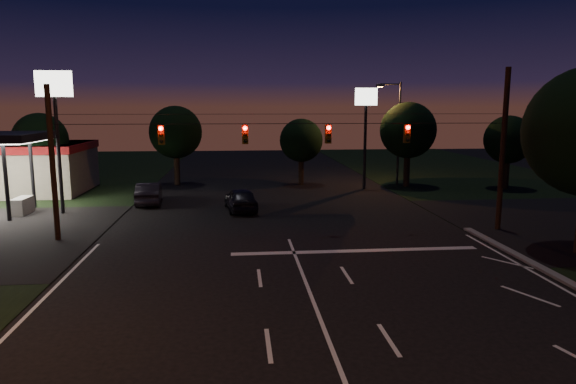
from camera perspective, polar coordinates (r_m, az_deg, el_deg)
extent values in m
plane|color=black|center=(14.09, 6.14, -19.81)|extent=(140.00, 140.00, 0.00)
cube|color=silver|center=(25.13, 7.54, -6.49)|extent=(12.00, 0.50, 0.01)
cylinder|color=black|center=(31.47, 22.25, -3.89)|extent=(0.30, 0.30, 9.00)
cylinder|color=black|center=(29.42, -24.16, -4.91)|extent=(0.28, 0.28, 8.00)
cylinder|color=black|center=(27.16, -0.12, 7.60)|extent=(24.00, 0.03, 0.03)
cylinder|color=black|center=(27.15, -0.12, 8.66)|extent=(24.00, 0.02, 0.02)
cube|color=#3F3307|center=(27.33, -13.89, 6.19)|extent=(0.32, 0.26, 1.00)
sphere|color=#FF0705|center=(27.16, -13.96, 6.86)|extent=(0.22, 0.22, 0.22)
sphere|color=black|center=(27.17, -13.94, 6.17)|extent=(0.20, 0.20, 0.20)
sphere|color=black|center=(27.19, -13.91, 5.47)|extent=(0.20, 0.20, 0.20)
cube|color=#3F3307|center=(27.06, -4.79, 6.40)|extent=(0.32, 0.26, 1.00)
sphere|color=#FF0705|center=(26.88, -4.79, 7.08)|extent=(0.22, 0.22, 0.22)
sphere|color=black|center=(26.90, -4.78, 6.38)|extent=(0.20, 0.20, 0.20)
sphere|color=black|center=(26.92, -4.77, 5.68)|extent=(0.20, 0.20, 0.20)
cube|color=#3F3307|center=(27.48, 4.48, 6.45)|extent=(0.32, 0.26, 1.00)
sphere|color=#FF0705|center=(27.31, 4.55, 7.12)|extent=(0.22, 0.22, 0.22)
sphere|color=black|center=(27.32, 4.54, 6.43)|extent=(0.20, 0.20, 0.20)
sphere|color=black|center=(27.34, 4.53, 5.74)|extent=(0.20, 0.20, 0.20)
cube|color=#3F3307|center=(28.55, 13.07, 6.35)|extent=(0.32, 0.26, 1.00)
sphere|color=#FF0705|center=(28.38, 13.19, 6.99)|extent=(0.22, 0.22, 0.22)
sphere|color=black|center=(28.40, 13.17, 6.33)|extent=(0.20, 0.20, 0.20)
sphere|color=black|center=(28.41, 13.14, 5.66)|extent=(0.20, 0.20, 0.20)
cube|color=gray|center=(37.28, -27.42, -1.39)|extent=(0.80, 2.00, 1.10)
cylinder|color=black|center=(35.19, -28.83, 0.96)|extent=(0.24, 0.24, 4.80)
cylinder|color=black|center=(38.86, -26.54, 1.84)|extent=(0.24, 0.24, 4.80)
cylinder|color=black|center=(36.01, -24.10, 3.65)|extent=(0.24, 0.24, 7.50)
cube|color=white|center=(35.90, -24.59, 10.88)|extent=(2.20, 0.30, 1.60)
cylinder|color=black|center=(43.47, 8.54, 4.89)|extent=(0.24, 0.24, 7.00)
cube|color=white|center=(43.34, 8.68, 10.43)|extent=(1.80, 0.30, 1.40)
cylinder|color=black|center=(46.28, 12.20, 6.29)|extent=(0.20, 0.20, 9.00)
cylinder|color=black|center=(46.00, 11.30, 11.66)|extent=(1.80, 0.12, 0.12)
cube|color=black|center=(45.74, 10.19, 11.59)|extent=(0.60, 0.35, 0.22)
cube|color=orange|center=(45.74, 10.19, 11.44)|extent=(0.45, 0.25, 0.04)
sphere|color=black|center=(27.21, 29.29, 5.62)|extent=(4.20, 4.20, 4.20)
cylinder|color=black|center=(45.07, -25.56, 1.67)|extent=(0.49, 0.49, 3.00)
sphere|color=black|center=(44.82, -25.82, 5.24)|extent=(4.20, 4.20, 4.20)
sphere|color=black|center=(44.98, -25.17, 5.14)|extent=(3.15, 3.15, 3.15)
sphere|color=black|center=(45.17, -26.22, 5.12)|extent=(2.94, 2.94, 2.94)
cylinder|color=black|center=(46.63, -12.25, 2.76)|extent=(0.52, 0.52, 3.25)
sphere|color=black|center=(46.38, -12.38, 6.51)|extent=(4.60, 4.60, 4.60)
sphere|color=black|center=(46.68, -11.76, 6.38)|extent=(3.45, 3.45, 3.45)
sphere|color=black|center=(46.67, -12.91, 6.39)|extent=(3.22, 3.22, 3.22)
cylinder|color=black|center=(45.70, 1.46, 2.53)|extent=(0.47, 0.47, 2.75)
sphere|color=black|center=(45.46, 1.48, 5.76)|extent=(3.80, 3.80, 3.80)
sphere|color=black|center=(45.80, 1.90, 5.65)|extent=(2.85, 2.85, 2.85)
sphere|color=black|center=(45.61, 0.97, 5.67)|extent=(2.66, 2.66, 2.66)
cylinder|color=black|center=(45.72, 13.06, 2.70)|extent=(0.53, 0.53, 3.40)
sphere|color=black|center=(45.47, 13.21, 6.70)|extent=(4.80, 4.80, 4.80)
sphere|color=black|center=(45.98, 13.62, 6.53)|extent=(3.60, 3.60, 3.60)
sphere|color=black|center=(45.55, 12.53, 6.60)|extent=(3.36, 3.36, 3.36)
cylinder|color=black|center=(47.15, 23.08, 2.08)|extent=(0.48, 0.48, 2.90)
sphere|color=black|center=(46.91, 23.30, 5.38)|extent=(4.00, 4.00, 4.00)
sphere|color=black|center=(47.38, 23.54, 5.25)|extent=(3.00, 3.00, 3.00)
sphere|color=black|center=(46.90, 22.75, 5.31)|extent=(2.80, 2.80, 2.80)
imported|color=black|center=(34.36, -5.27, -0.80)|extent=(2.43, 4.82, 1.58)
imported|color=black|center=(38.00, -15.20, -0.14)|extent=(2.05, 4.79, 1.53)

